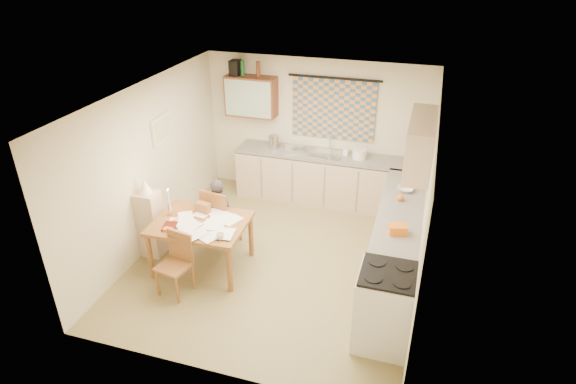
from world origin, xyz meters
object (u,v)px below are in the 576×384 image
(counter_right, at_px, (397,243))
(person, at_px, (219,214))
(counter_back, at_px, (328,179))
(shelf_stand, at_px, (151,224))
(stove, at_px, (385,308))
(dining_table, at_px, (202,244))
(chair_far, at_px, (222,227))

(counter_right, relative_size, person, 2.55)
(counter_back, relative_size, shelf_stand, 3.18)
(stove, height_order, dining_table, stove)
(counter_back, distance_m, shelf_stand, 3.20)
(shelf_stand, bearing_deg, stove, -13.03)
(stove, height_order, person, person)
(counter_back, relative_size, stove, 3.27)
(counter_right, distance_m, stove, 1.47)
(stove, distance_m, person, 2.95)
(counter_right, xyz_separation_m, stove, (0.00, -1.47, 0.05))
(dining_table, bearing_deg, stove, -17.19)
(counter_back, height_order, person, person)
(counter_right, relative_size, shelf_stand, 2.84)
(counter_right, height_order, person, person)
(chair_far, bearing_deg, dining_table, 94.44)
(chair_far, height_order, person, person)
(person, bearing_deg, shelf_stand, 15.77)
(stove, bearing_deg, shelf_stand, 166.97)
(counter_back, distance_m, dining_table, 2.77)
(counter_right, height_order, dining_table, counter_right)
(chair_far, bearing_deg, counter_right, -168.87)
(counter_right, bearing_deg, counter_back, 128.92)
(dining_table, xyz_separation_m, chair_far, (0.04, 0.60, -0.07))
(chair_far, bearing_deg, counter_back, -115.71)
(stove, height_order, shelf_stand, shelf_stand)
(stove, xyz_separation_m, shelf_stand, (-3.54, 0.82, 0.02))
(chair_far, xyz_separation_m, shelf_stand, (-0.90, -0.52, 0.21))
(chair_far, distance_m, shelf_stand, 1.06)
(stove, bearing_deg, chair_far, 153.03)
(chair_far, relative_size, shelf_stand, 0.96)
(dining_table, xyz_separation_m, shelf_stand, (-0.86, 0.08, 0.14))
(counter_back, distance_m, counter_right, 2.21)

